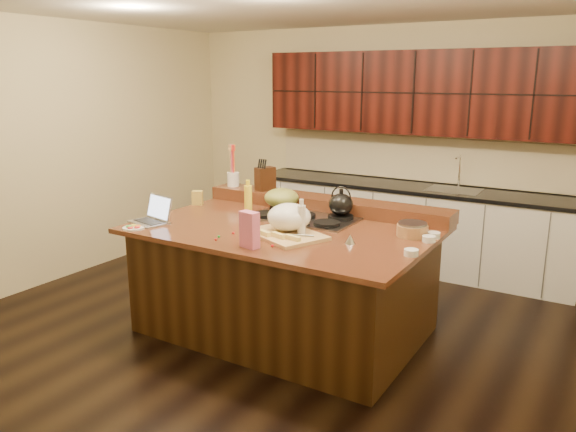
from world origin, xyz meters
The scene contains 30 objects.
room centered at (0.00, 0.00, 1.35)m, with size 5.52×5.02×2.72m.
island centered at (0.00, 0.00, 0.46)m, with size 2.40×1.60×0.92m.
back_ledge centered at (0.00, 0.70, 0.98)m, with size 2.40×0.30×0.12m, color black.
cooktop centered at (0.00, 0.30, 0.94)m, with size 0.92×0.52×0.05m.
back_counter centered at (0.30, 2.23, 0.98)m, with size 3.70×0.66×2.40m.
kettle centered at (0.30, 0.43, 1.06)m, with size 0.21×0.21×0.19m, color black.
green_bowl centered at (-0.30, 0.43, 1.05)m, with size 0.31×0.31×0.17m, color olive.
laptop centered at (-1.03, -0.45, 0.98)m, with size 0.37×0.32×0.23m.
oil_bottle centered at (-0.48, 0.16, 1.06)m, with size 0.07×0.07×0.27m, color yellow.
vinegar_bottle centered at (0.27, -0.20, 1.04)m, with size 0.06×0.06×0.25m, color silver.
wooden_tray centered at (0.14, -0.17, 1.03)m, with size 0.71×0.63×0.24m.
ramekin_a centered at (1.15, -0.20, 0.94)m, with size 0.10×0.10×0.04m, color white.
ramekin_b centered at (1.15, 0.19, 0.94)m, with size 0.10×0.10×0.04m, color white.
ramekin_c centered at (1.15, 0.31, 0.94)m, with size 0.10×0.10×0.04m, color white.
strainer_bowl centered at (0.99, 0.27, 0.97)m, with size 0.24×0.24×0.09m, color #996B3F.
kitchen_timer centered at (0.67, -0.16, 0.96)m, with size 0.08×0.08×0.07m, color silver.
pink_bag centered at (0.08, -0.62, 1.05)m, with size 0.14×0.08×0.27m, color #D36387.
candy_plate centered at (-1.02, -0.69, 0.93)m, with size 0.18×0.18×0.01m, color white.
package_box centered at (-1.15, 0.26, 0.99)m, with size 0.10×0.07×0.14m, color gold.
utensil_crock centered at (-1.05, 0.70, 1.11)m, with size 0.12×0.12×0.14m, color white.
knife_block centered at (-0.66, 0.70, 1.15)m, with size 0.11×0.18×0.22m, color black.
gumdrop_0 centered at (0.02, -0.50, 0.93)m, with size 0.02×0.02×0.02m, color red.
gumdrop_1 centered at (-0.26, -0.54, 0.93)m, with size 0.02×0.02×0.02m, color #198C26.
gumdrop_2 centered at (-0.23, -0.62, 0.93)m, with size 0.02×0.02×0.02m, color red.
gumdrop_3 centered at (0.01, -0.43, 0.93)m, with size 0.02×0.02×0.02m, color #198C26.
gumdrop_4 centered at (-0.23, -0.40, 0.93)m, with size 0.02×0.02×0.02m, color red.
gumdrop_5 centered at (-0.05, -0.41, 0.93)m, with size 0.02×0.02×0.02m, color #198C26.
gumdrop_6 centered at (0.22, -0.53, 0.93)m, with size 0.02×0.02×0.02m, color red.
gumdrop_7 centered at (-0.09, -0.43, 0.93)m, with size 0.02×0.02×0.02m, color #198C26.
gumdrop_8 centered at (0.05, -0.55, 0.93)m, with size 0.02×0.02×0.02m, color red.
Camera 1 is at (2.34, -3.81, 2.13)m, focal length 35.00 mm.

